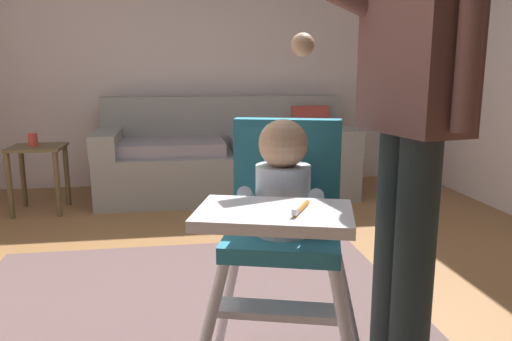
# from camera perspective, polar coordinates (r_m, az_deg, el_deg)

# --- Properties ---
(ground) EXTENTS (6.06, 6.86, 0.10)m
(ground) POSITION_cam_1_polar(r_m,az_deg,el_deg) (2.53, -1.42, -15.74)
(ground) COLOR olive
(wall_far) EXTENTS (5.26, 0.06, 2.74)m
(wall_far) POSITION_cam_1_polar(r_m,az_deg,el_deg) (4.91, -5.76, 14.53)
(wall_far) COLOR silver
(wall_far) RESTS_ON ground
(couch) EXTENTS (2.20, 0.86, 0.86)m
(couch) POSITION_cam_1_polar(r_m,az_deg,el_deg) (4.46, -3.28, 1.47)
(couch) COLOR gray
(couch) RESTS_ON ground
(high_chair) EXTENTS (0.74, 0.83, 0.96)m
(high_chair) POSITION_cam_1_polar(r_m,az_deg,el_deg) (1.60, 3.11, -4.46)
(high_chair) COLOR white
(high_chair) RESTS_ON ground
(adult_standing) EXTENTS (0.57, 0.50, 1.67)m
(adult_standing) POSITION_cam_1_polar(r_m,az_deg,el_deg) (1.77, 17.20, 5.85)
(adult_standing) COLOR #283333
(adult_standing) RESTS_ON ground
(side_table) EXTENTS (0.40, 0.40, 0.52)m
(side_table) POSITION_cam_1_polar(r_m,az_deg,el_deg) (4.24, -23.54, 0.69)
(side_table) COLOR brown
(side_table) RESTS_ON ground
(sippy_cup) EXTENTS (0.07, 0.07, 0.10)m
(sippy_cup) POSITION_cam_1_polar(r_m,az_deg,el_deg) (4.22, -24.05, 3.21)
(sippy_cup) COLOR #D13D33
(sippy_cup) RESTS_ON side_table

